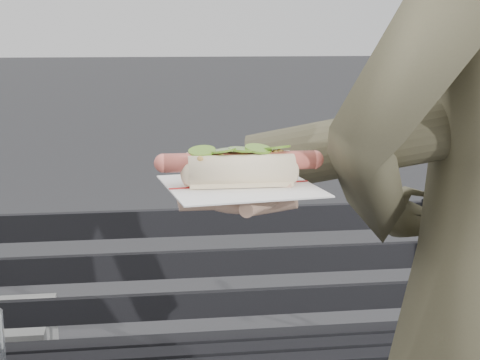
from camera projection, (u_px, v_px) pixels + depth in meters
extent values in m
cube|color=black|center=(216.00, 353.00, 2.14)|extent=(1.50, 0.07, 0.03)
cube|color=black|center=(213.00, 340.00, 2.23)|extent=(1.50, 0.07, 0.03)
cube|color=black|center=(426.00, 265.00, 2.28)|extent=(0.04, 0.03, 0.42)
cube|color=black|center=(212.00, 304.00, 2.23)|extent=(1.50, 0.02, 0.08)
cube|color=black|center=(211.00, 263.00, 2.21)|extent=(1.50, 0.02, 0.08)
cube|color=black|center=(211.00, 221.00, 2.18)|extent=(1.50, 0.02, 0.08)
cylinder|color=#4B4632|center=(417.00, 134.00, 1.08)|extent=(0.51, 0.23, 0.19)
cylinder|color=#D8A384|center=(268.00, 192.00, 0.99)|extent=(0.09, 0.08, 0.07)
ellipsoid|color=#D8A384|center=(240.00, 198.00, 0.97)|extent=(0.10, 0.12, 0.03)
cylinder|color=#D8A384|center=(201.00, 203.00, 0.94)|extent=(0.06, 0.02, 0.02)
cylinder|color=#D8A384|center=(199.00, 200.00, 0.96)|extent=(0.06, 0.02, 0.02)
cylinder|color=#D8A384|center=(198.00, 197.00, 0.97)|extent=(0.06, 0.02, 0.02)
cylinder|color=#D8A384|center=(197.00, 193.00, 0.99)|extent=(0.06, 0.02, 0.02)
cylinder|color=#D8A384|center=(254.00, 206.00, 0.92)|extent=(0.04, 0.05, 0.02)
cube|color=white|center=(240.00, 186.00, 0.97)|extent=(0.21, 0.21, 0.00)
cube|color=#B21E1E|center=(240.00, 185.00, 0.97)|extent=(0.19, 0.03, 0.00)
cylinder|color=#D86253|center=(240.00, 161.00, 0.96)|extent=(0.20, 0.03, 0.02)
sphere|color=#D86253|center=(164.00, 163.00, 0.95)|extent=(0.02, 0.03, 0.02)
sphere|color=#D86253|center=(314.00, 160.00, 0.98)|extent=(0.03, 0.03, 0.02)
sphere|color=#9E6B2D|center=(200.00, 154.00, 0.96)|extent=(0.01, 0.01, 0.01)
sphere|color=#9E6B2D|center=(229.00, 152.00, 0.98)|extent=(0.01, 0.01, 0.01)
sphere|color=#9E6B2D|center=(275.00, 152.00, 0.97)|extent=(0.01, 0.01, 0.01)
sphere|color=#9E6B2D|center=(275.00, 155.00, 0.99)|extent=(0.01, 0.01, 0.01)
sphere|color=#9E6B2D|center=(193.00, 156.00, 0.95)|extent=(0.01, 0.01, 0.01)
sphere|color=#9E6B2D|center=(250.00, 159.00, 0.97)|extent=(0.01, 0.01, 0.01)
sphere|color=#9E6B2D|center=(275.00, 156.00, 0.98)|extent=(0.01, 0.01, 0.01)
sphere|color=#9E6B2D|center=(242.00, 160.00, 0.95)|extent=(0.01, 0.01, 0.01)
sphere|color=#9E6B2D|center=(282.00, 154.00, 0.98)|extent=(0.01, 0.01, 0.01)
sphere|color=#9E6B2D|center=(253.00, 159.00, 0.96)|extent=(0.01, 0.01, 0.01)
sphere|color=#9E6B2D|center=(200.00, 159.00, 0.93)|extent=(0.01, 0.01, 0.01)
sphere|color=#9E6B2D|center=(259.00, 153.00, 0.97)|extent=(0.01, 0.01, 0.01)
sphere|color=#9E6B2D|center=(253.00, 155.00, 0.98)|extent=(0.01, 0.01, 0.01)
sphere|color=#9E6B2D|center=(256.00, 150.00, 0.99)|extent=(0.01, 0.01, 0.01)
sphere|color=#9E6B2D|center=(221.00, 157.00, 0.95)|extent=(0.01, 0.01, 0.01)
sphere|color=#9E6B2D|center=(242.00, 155.00, 0.98)|extent=(0.01, 0.01, 0.01)
sphere|color=#9E6B2D|center=(279.00, 152.00, 0.97)|extent=(0.01, 0.01, 0.01)
sphere|color=#9E6B2D|center=(241.00, 154.00, 0.96)|extent=(0.01, 0.01, 0.01)
sphere|color=#9E6B2D|center=(224.00, 157.00, 0.97)|extent=(0.01, 0.01, 0.01)
sphere|color=#9E6B2D|center=(219.00, 159.00, 0.95)|extent=(0.01, 0.01, 0.01)
sphere|color=#9E6B2D|center=(274.00, 157.00, 0.98)|extent=(0.01, 0.01, 0.01)
sphere|color=#9E6B2D|center=(228.00, 153.00, 0.97)|extent=(0.01, 0.01, 0.01)
cylinder|color=#5F8F27|center=(202.00, 151.00, 0.96)|extent=(0.04, 0.04, 0.01)
cylinder|color=#5F8F27|center=(223.00, 150.00, 0.96)|extent=(0.04, 0.04, 0.01)
cylinder|color=#5F8F27|center=(242.00, 149.00, 0.96)|extent=(0.04, 0.04, 0.01)
cylinder|color=#5F8F27|center=(258.00, 149.00, 0.96)|extent=(0.04, 0.04, 0.01)
cylinder|color=#5F8F27|center=(277.00, 148.00, 0.97)|extent=(0.04, 0.04, 0.01)
cube|color=brown|center=(355.00, 340.00, 3.35)|extent=(0.08, 0.06, 0.00)
cube|color=brown|center=(241.00, 345.00, 3.29)|extent=(0.08, 0.06, 0.00)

